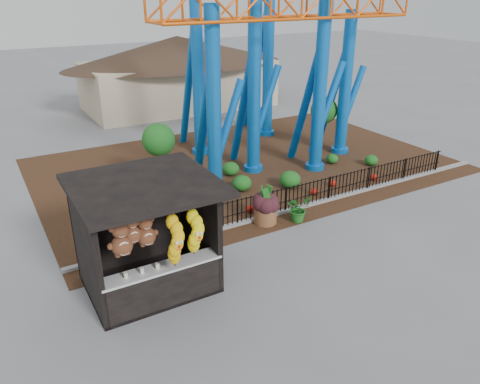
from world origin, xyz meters
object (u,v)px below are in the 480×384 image
prize_booth (149,241)px  terracotta_planter (265,214)px  potted_plant (298,208)px  roller_coaster (265,14)px

prize_booth → terracotta_planter: (4.75, 1.80, -1.21)m
terracotta_planter → potted_plant: 1.16m
roller_coaster → potted_plant: 8.75m
terracotta_planter → potted_plant: size_ratio=0.83×
prize_booth → roller_coaster: bearing=42.0°
prize_booth → potted_plant: bearing=13.2°
roller_coaster → potted_plant: roller_coaster is taller
prize_booth → terracotta_planter: size_ratio=4.43×
prize_booth → potted_plant: (5.82, 1.37, -1.06)m
roller_coaster → terracotta_planter: size_ratio=13.91×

